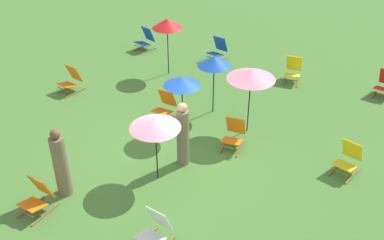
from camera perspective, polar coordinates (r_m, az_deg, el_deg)
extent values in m
plane|color=#477A33|center=(11.34, -2.77, -5.04)|extent=(40.00, 40.00, 0.00)
cube|color=olive|center=(11.85, 4.03, -3.11)|extent=(0.11, 0.76, 0.04)
cube|color=olive|center=(11.75, 6.07, -3.55)|extent=(0.11, 0.76, 0.04)
cube|color=orange|center=(11.57, 4.96, -2.59)|extent=(0.52, 0.48, 0.13)
cube|color=orange|center=(11.66, 5.46, -0.67)|extent=(0.50, 0.29, 0.57)
cylinder|color=olive|center=(11.46, 4.65, -3.41)|extent=(0.44, 0.07, 0.03)
cube|color=olive|center=(11.59, 17.43, -5.70)|extent=(0.23, 0.74, 0.04)
cube|color=olive|center=(11.47, 19.37, -6.56)|extent=(0.23, 0.74, 0.04)
cube|color=yellow|center=(11.30, 18.39, -5.37)|extent=(0.58, 0.54, 0.13)
cube|color=yellow|center=(11.37, 19.29, -3.54)|extent=(0.53, 0.36, 0.57)
cylinder|color=olive|center=(11.19, 17.87, -6.14)|extent=(0.43, 0.14, 0.03)
cube|color=olive|center=(13.06, -4.28, 0.59)|extent=(0.06, 0.76, 0.04)
cube|color=olive|center=(12.85, -2.63, 0.09)|extent=(0.06, 0.76, 0.04)
cube|color=orange|center=(12.75, -3.73, 1.09)|extent=(0.49, 0.45, 0.13)
cube|color=orange|center=(12.83, -3.07, 2.77)|extent=(0.49, 0.26, 0.57)
cylinder|color=olive|center=(12.65, -4.20, 0.41)|extent=(0.44, 0.04, 0.03)
cube|color=olive|center=(15.23, 21.74, 3.15)|extent=(0.15, 0.76, 0.04)
cube|color=red|center=(14.99, 22.62, 3.58)|extent=(0.54, 0.50, 0.13)
cylinder|color=olive|center=(14.85, 22.35, 3.05)|extent=(0.44, 0.09, 0.03)
cube|color=olive|center=(14.91, -15.32, 3.78)|extent=(0.17, 0.75, 0.04)
cube|color=olive|center=(14.60, -14.23, 3.30)|extent=(0.17, 0.75, 0.04)
cube|color=orange|center=(14.59, -15.21, 4.25)|extent=(0.55, 0.51, 0.13)
cube|color=orange|center=(14.62, -14.47, 5.67)|extent=(0.52, 0.33, 0.57)
cylinder|color=olive|center=(14.52, -15.78, 3.70)|extent=(0.44, 0.11, 0.03)
cube|color=olive|center=(17.38, -6.37, 8.96)|extent=(0.26, 0.74, 0.04)
cube|color=olive|center=(17.07, -5.41, 8.56)|extent=(0.26, 0.74, 0.04)
cube|color=#1947B7|center=(17.07, -6.20, 9.44)|extent=(0.59, 0.56, 0.13)
cube|color=#1947B7|center=(17.14, -5.48, 10.59)|extent=(0.53, 0.38, 0.57)
cylinder|color=olive|center=(16.98, -6.71, 9.02)|extent=(0.43, 0.16, 0.03)
cube|color=olive|center=(16.43, 2.46, 7.70)|extent=(0.18, 0.75, 0.04)
cube|color=olive|center=(16.21, 3.73, 7.29)|extent=(0.18, 0.75, 0.04)
cube|color=#1947B7|center=(16.14, 2.91, 8.19)|extent=(0.55, 0.52, 0.13)
cube|color=#1947B7|center=(16.25, 3.56, 9.43)|extent=(0.52, 0.33, 0.57)
cylinder|color=olive|center=(16.02, 2.48, 7.73)|extent=(0.44, 0.11, 0.03)
cube|color=olive|center=(9.44, -5.80, -14.51)|extent=(0.14, 0.76, 0.04)
cube|color=white|center=(9.10, -5.21, -14.40)|extent=(0.54, 0.50, 0.13)
cube|color=white|center=(9.06, -4.07, -12.08)|extent=(0.51, 0.31, 0.57)
cube|color=olive|center=(15.22, 11.44, 4.93)|extent=(0.15, 0.76, 0.04)
cube|color=olive|center=(15.19, 13.07, 4.65)|extent=(0.15, 0.76, 0.04)
cube|color=yellow|center=(15.00, 12.31, 5.47)|extent=(0.54, 0.50, 0.13)
cube|color=yellow|center=(15.15, 12.60, 6.90)|extent=(0.51, 0.31, 0.57)
cylinder|color=olive|center=(14.85, 12.17, 4.91)|extent=(0.44, 0.09, 0.03)
cube|color=olive|center=(10.62, -19.36, -10.16)|extent=(0.09, 0.76, 0.04)
cube|color=olive|center=(10.35, -17.72, -11.13)|extent=(0.09, 0.76, 0.04)
cube|color=orange|center=(10.28, -19.21, -9.91)|extent=(0.51, 0.47, 0.13)
cube|color=orange|center=(10.23, -18.25, -7.83)|extent=(0.50, 0.28, 0.57)
cylinder|color=olive|center=(10.24, -19.97, -10.80)|extent=(0.44, 0.06, 0.03)
cylinder|color=black|center=(12.01, 7.10, 2.23)|extent=(0.03, 0.03, 1.79)
cone|color=pink|center=(11.63, 7.37, 5.64)|extent=(1.24, 1.24, 0.24)
cylinder|color=black|center=(10.35, -4.45, -3.71)|extent=(0.03, 0.03, 1.61)
cone|color=pink|center=(9.94, -4.62, -0.39)|extent=(1.14, 1.14, 0.23)
cylinder|color=black|center=(12.84, 2.69, 4.34)|extent=(0.03, 0.03, 1.69)
cone|color=#194CB2|center=(12.51, 2.78, 7.32)|extent=(0.92, 0.92, 0.27)
cylinder|color=black|center=(15.01, -3.01, 9.02)|extent=(0.03, 0.03, 1.87)
cone|color=red|center=(14.70, -3.10, 11.91)|extent=(0.97, 0.97, 0.31)
cylinder|color=black|center=(11.95, -1.21, 1.80)|extent=(0.03, 0.03, 1.60)
cone|color=#194CB2|center=(11.60, -1.25, 4.82)|extent=(0.95, 0.95, 0.23)
cylinder|color=#72664C|center=(10.34, -15.94, -5.56)|extent=(0.46, 0.46, 1.48)
sphere|color=brown|center=(9.86, -16.66, -1.70)|extent=(0.22, 0.22, 0.22)
cylinder|color=#72664C|center=(10.83, -1.14, -2.21)|extent=(0.39, 0.39, 1.47)
sphere|color=tan|center=(10.38, -1.19, 1.57)|extent=(0.22, 0.22, 0.22)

